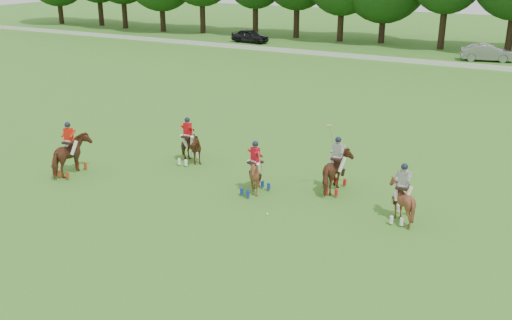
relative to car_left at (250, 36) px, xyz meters
The scene contains 10 objects.
ground 47.12m from the car_left, 64.43° to the right, with size 180.00×180.00×0.00m, color #367321.
boundary_rail 20.83m from the car_left, 12.48° to the right, with size 120.00×0.10×0.44m, color white.
car_left is the anchor object (origin of this frame).
car_mid 25.67m from the car_left, ahead, with size 1.66×4.77×1.57m, color gray.
polo_red_a 42.63m from the car_left, 72.14° to the right, with size 1.37×2.24×2.48m.
polo_red_b 40.46m from the car_left, 65.32° to the right, with size 1.64×1.43×2.28m.
polo_red_c 44.18m from the car_left, 60.82° to the right, with size 1.72×1.82×2.33m.
polo_stripe_a 44.12m from the car_left, 56.35° to the right, with size 1.30×2.12×2.97m.
polo_stripe_b 47.14m from the car_left, 54.17° to the right, with size 1.33×1.48×2.29m.
polo_ball 46.32m from the car_left, 60.28° to the right, with size 0.09×0.09×0.09m, color white.
Camera 1 is at (11.76, -15.60, 9.50)m, focal length 40.00 mm.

